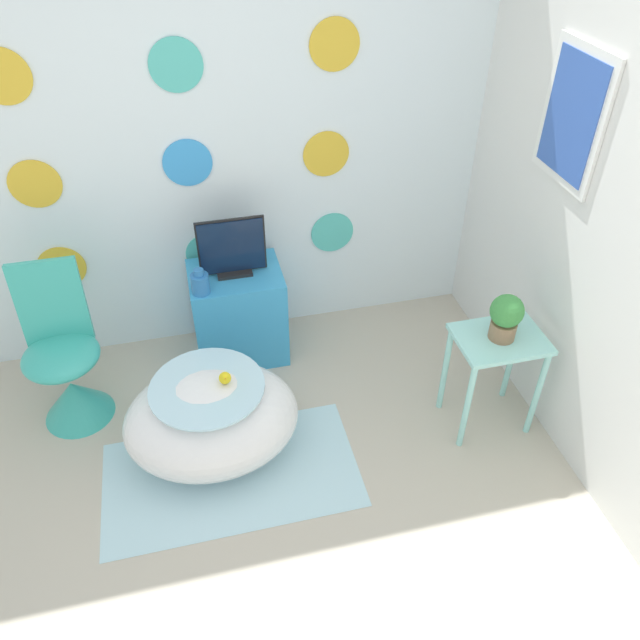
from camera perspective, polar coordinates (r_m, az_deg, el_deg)
The scene contains 12 objects.
ground_plane at distance 2.87m, azimuth -5.23°, elevation -24.42°, with size 12.00×12.00×0.00m, color #BCB29E.
wall_back_dotted at distance 3.41m, azimuth -12.01°, elevation 16.40°, with size 4.26×0.05×2.60m.
wall_right at distance 3.08m, azimuth 22.37°, elevation 11.98°, with size 0.06×2.84×2.60m.
rug at distance 3.23m, azimuth -8.09°, elevation -13.78°, with size 1.25×0.68×0.01m.
bathtub at distance 3.15m, azimuth -9.85°, elevation -8.93°, with size 0.86×0.67×0.49m.
rubber_duck at distance 2.95m, azimuth -8.68°, elevation -5.23°, with size 0.06×0.06×0.07m.
chair at distance 3.54m, azimuth -22.01°, elevation -4.72°, with size 0.39×0.39×0.89m.
tv_cabinet at distance 3.69m, azimuth -7.45°, elevation 0.61°, with size 0.52×0.41×0.57m.
tv at distance 3.44m, azimuth -8.05°, elevation 6.38°, with size 0.37×0.12×0.34m.
vase at distance 3.37m, azimuth -10.90°, elevation 3.35°, with size 0.10×0.10×0.15m.
side_table at distance 3.25m, azimuth 15.81°, elevation -3.23°, with size 0.44×0.33×0.58m.
potted_plant_left at distance 3.09m, azimuth 16.63°, elevation 0.35°, with size 0.16×0.16×0.24m.
Camera 1 is at (-0.07, -1.30, 2.55)m, focal length 35.00 mm.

